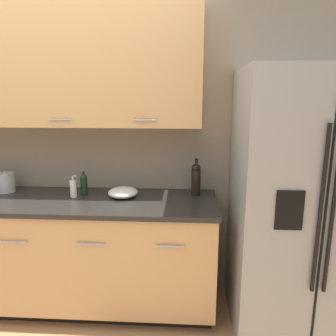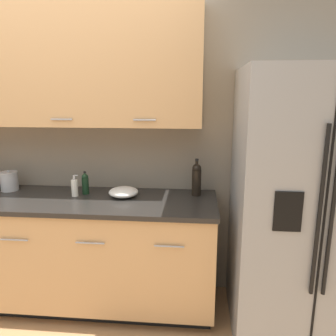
# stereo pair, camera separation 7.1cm
# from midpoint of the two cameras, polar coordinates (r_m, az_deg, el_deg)

# --- Properties ---
(wall_back) EXTENTS (10.00, 0.39, 2.60)m
(wall_back) POSITION_cam_midpoint_polar(r_m,az_deg,el_deg) (2.81, -18.70, 8.14)
(wall_back) COLOR gray
(wall_back) RESTS_ON ground_plane
(counter_unit) EXTENTS (2.27, 0.64, 0.90)m
(counter_unit) POSITION_cam_midpoint_polar(r_m,az_deg,el_deg) (2.79, -17.31, -13.80)
(counter_unit) COLOR black
(counter_unit) RESTS_ON ground_plane
(refrigerator) EXTENTS (0.91, 0.81, 1.85)m
(refrigerator) POSITION_cam_midpoint_polar(r_m,az_deg,el_deg) (2.48, 21.43, -5.82)
(refrigerator) COLOR gray
(refrigerator) RESTS_ON ground_plane
(wine_bottle) EXTENTS (0.07, 0.07, 0.29)m
(wine_bottle) POSITION_cam_midpoint_polar(r_m,az_deg,el_deg) (2.55, 4.10, -1.85)
(wine_bottle) COLOR black
(wine_bottle) RESTS_ON counter_unit
(soap_dispenser) EXTENTS (0.06, 0.05, 0.17)m
(soap_dispenser) POSITION_cam_midpoint_polar(r_m,az_deg,el_deg) (2.63, -16.90, -3.41)
(soap_dispenser) COLOR silver
(soap_dispenser) RESTS_ON counter_unit
(oil_bottle) EXTENTS (0.05, 0.05, 0.18)m
(oil_bottle) POSITION_cam_midpoint_polar(r_m,az_deg,el_deg) (2.66, -15.16, -2.70)
(oil_bottle) COLOR black
(oil_bottle) RESTS_ON counter_unit
(steel_canister) EXTENTS (0.14, 0.14, 0.17)m
(steel_canister) POSITION_cam_midpoint_polar(r_m,az_deg,el_deg) (2.97, -27.00, -2.24)
(steel_canister) COLOR #A3A3A5
(steel_canister) RESTS_ON counter_unit
(mixing_bowl) EXTENTS (0.23, 0.23, 0.07)m
(mixing_bowl) POSITION_cam_midpoint_polar(r_m,az_deg,el_deg) (2.55, -8.64, -4.22)
(mixing_bowl) COLOR white
(mixing_bowl) RESTS_ON counter_unit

